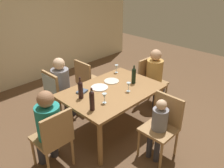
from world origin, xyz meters
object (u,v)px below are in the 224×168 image
wine_bottle_tall_green (92,100)px  chair_near (163,123)px  chair_far_right (88,80)px  dinner_plate_guest_left (111,81)px  person_man_bearded (155,74)px  dining_table (112,94)px  chair_far_left (55,89)px  chair_right_end (150,78)px  wine_bottle_dark_red (134,75)px  wine_glass_near_left (116,67)px  dinner_plate_host (100,87)px  chair_left_end (54,136)px  wine_glass_near_right (129,85)px  wine_glass_centre (104,96)px  wine_bottle_short_olive (81,89)px  person_woman_host (62,83)px  handbag (104,91)px  person_man_guest (48,124)px  person_child_small (158,124)px

wine_bottle_tall_green → chair_near: bearing=-45.2°
chair_far_right → dinner_plate_guest_left: (-0.05, -0.70, 0.22)m
chair_far_right → chair_near: bearing=-5.4°
dinner_plate_guest_left → person_man_bearded: bearing=-14.4°
dining_table → chair_far_left: (-0.47, 0.91, -0.07)m
chair_right_end → person_man_bearded: (0.00, -0.11, 0.13)m
chair_far_right → wine_bottle_dark_red: (0.16, -1.00, 0.36)m
wine_glass_near_left → dinner_plate_host: wine_glass_near_left is taller
chair_left_end → wine_glass_near_right: 1.34m
wine_glass_near_right → dinner_plate_guest_left: 0.45m
chair_far_right → wine_bottle_dark_red: 1.07m
chair_far_right → wine_glass_centre: 1.32m
chair_left_end → chair_near: size_ratio=1.00×
dining_table → wine_glass_near_left: wine_glass_near_left is taller
dining_table → chair_right_end: (1.15, 0.09, -0.13)m
wine_bottle_tall_green → wine_bottle_dark_red: wine_bottle_tall_green is taller
wine_glass_centre → dinner_plate_host: 0.48m
wine_glass_centre → wine_glass_near_right: same height
chair_near → wine_bottle_short_olive: bearing=29.3°
chair_right_end → chair_near: 1.46m
chair_left_end → wine_glass_near_right: bearing=-5.7°
chair_far_right → wine_bottle_tall_green: wine_bottle_tall_green is taller
person_woman_host → chair_near: bearing=12.6°
chair_far_left → wine_glass_centre: chair_far_left is taller
chair_right_end → person_woman_host: bearing=-29.4°
person_woman_host → wine_bottle_short_olive: person_woman_host is taller
wine_glass_centre → wine_glass_near_right: bearing=-1.6°
wine_glass_near_left → handbag: (0.16, 0.50, -0.75)m
dining_table → person_man_guest: bearing=178.7°
person_man_bearded → person_man_guest: bearing=-1.3°
dinner_plate_guest_left → wine_bottle_dark_red: bearing=-54.4°
chair_far_left → wine_bottle_short_olive: wine_bottle_short_olive is taller
person_man_bearded → wine_glass_near_left: (-0.61, 0.44, 0.20)m
person_man_bearded → dinner_plate_host: person_man_bearded is taller
wine_bottle_dark_red → dinner_plate_host: size_ratio=1.13×
dinner_plate_guest_left → chair_right_end: bearing=-7.8°
person_man_bearded → chair_far_right: bearing=-46.5°
chair_near → person_man_guest: 1.56m
person_child_small → wine_glass_near_right: person_child_small is taller
person_man_guest → person_child_small: 1.47m
chair_left_end → dinner_plate_guest_left: (1.36, 0.30, 0.22)m
wine_glass_near_right → dinner_plate_host: (-0.24, 0.40, -0.10)m
wine_bottle_short_olive → wine_glass_near_left: bearing=14.7°
chair_near → person_woman_host: size_ratio=0.81×
chair_left_end → person_woman_host: size_ratio=0.81×
wine_bottle_tall_green → wine_glass_near_left: size_ratio=2.22×
wine_glass_near_right → wine_glass_centre: bearing=178.4°
chair_left_end → chair_far_right: (1.41, 1.00, 0.00)m
person_child_small → wine_glass_near_right: bearing=-13.5°
chair_left_end → wine_glass_near_left: 1.79m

